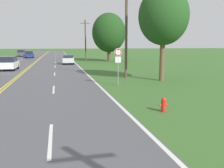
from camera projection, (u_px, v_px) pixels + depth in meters
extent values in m
cube|color=silver|center=(50.00, 139.00, 7.72)|extent=(0.12, 3.00, 0.00)
cube|color=silver|center=(54.00, 89.00, 16.38)|extent=(0.12, 3.00, 0.00)
cube|color=silver|center=(55.00, 74.00, 25.03)|extent=(0.12, 3.00, 0.00)
cube|color=silver|center=(55.00, 67.00, 33.68)|extent=(0.12, 3.00, 0.00)
cube|color=silver|center=(55.00, 62.00, 42.33)|extent=(0.12, 3.00, 0.00)
cube|color=silver|center=(56.00, 59.00, 50.98)|extent=(0.12, 3.00, 0.00)
cube|color=silver|center=(56.00, 57.00, 59.63)|extent=(0.12, 3.00, 0.00)
cube|color=silver|center=(56.00, 56.00, 68.28)|extent=(0.12, 3.00, 0.00)
cube|color=silver|center=(56.00, 54.00, 76.93)|extent=(0.12, 3.00, 0.00)
cube|color=silver|center=(56.00, 53.00, 85.58)|extent=(0.12, 3.00, 0.00)
cube|color=silver|center=(56.00, 53.00, 94.23)|extent=(0.12, 3.00, 0.00)
cube|color=silver|center=(56.00, 52.00, 102.88)|extent=(0.12, 3.00, 0.00)
cube|color=silver|center=(3.00, 68.00, 32.13)|extent=(0.12, 3.00, 0.00)
cube|color=silver|center=(14.00, 63.00, 40.78)|extent=(0.12, 3.00, 0.00)
cube|color=silver|center=(21.00, 60.00, 49.43)|extent=(0.12, 3.00, 0.00)
cube|color=silver|center=(27.00, 57.00, 58.08)|extent=(0.12, 3.00, 0.00)
cube|color=silver|center=(31.00, 56.00, 66.73)|extent=(0.12, 3.00, 0.00)
cube|color=silver|center=(34.00, 55.00, 75.38)|extent=(0.12, 3.00, 0.00)
cube|color=silver|center=(36.00, 54.00, 84.03)|extent=(0.12, 3.00, 0.00)
cube|color=silver|center=(38.00, 53.00, 92.68)|extent=(0.12, 3.00, 0.00)
cube|color=silver|center=(39.00, 52.00, 101.33)|extent=(0.12, 3.00, 0.00)
cylinder|color=red|center=(164.00, 106.00, 10.91)|extent=(0.25, 0.25, 0.51)
sphere|color=red|center=(164.00, 100.00, 10.86)|extent=(0.23, 0.23, 0.23)
cylinder|color=red|center=(167.00, 105.00, 10.94)|extent=(0.08, 0.09, 0.09)
cylinder|color=red|center=(160.00, 105.00, 10.87)|extent=(0.08, 0.09, 0.09)
cylinder|color=gray|center=(118.00, 67.00, 17.71)|extent=(0.07, 0.07, 2.77)
cylinder|color=white|center=(118.00, 52.00, 17.51)|extent=(0.60, 0.02, 0.60)
torus|color=red|center=(118.00, 52.00, 17.50)|extent=(0.55, 0.07, 0.55)
cube|color=white|center=(118.00, 60.00, 17.60)|extent=(0.44, 0.02, 0.44)
cylinder|color=brown|center=(126.00, 32.00, 21.56)|extent=(0.24, 0.24, 8.44)
cylinder|color=brown|center=(85.00, 41.00, 44.55)|extent=(0.24, 0.24, 7.61)
cube|color=brown|center=(85.00, 23.00, 44.02)|extent=(1.80, 0.12, 0.10)
cylinder|color=brown|center=(162.00, 60.00, 20.20)|extent=(0.42, 0.42, 3.64)
ellipsoid|color=#234C1E|center=(164.00, 16.00, 19.62)|extent=(4.17, 4.17, 4.80)
cylinder|color=brown|center=(109.00, 54.00, 44.46)|extent=(0.62, 0.62, 2.64)
ellipsoid|color=#1E4219|center=(109.00, 33.00, 43.81)|extent=(6.22, 6.22, 7.16)
cylinder|color=black|center=(4.00, 67.00, 30.03)|extent=(0.21, 0.64, 0.64)
cylinder|color=black|center=(18.00, 66.00, 30.37)|extent=(0.21, 0.64, 0.64)
cylinder|color=black|center=(14.00, 68.00, 28.00)|extent=(0.21, 0.64, 0.64)
cube|color=white|center=(9.00, 65.00, 28.96)|extent=(1.92, 4.00, 0.74)
cube|color=#1E232D|center=(8.00, 59.00, 28.85)|extent=(1.68, 2.80, 0.64)
cylinder|color=black|center=(73.00, 62.00, 37.04)|extent=(0.23, 0.73, 0.72)
cylinder|color=black|center=(63.00, 62.00, 36.77)|extent=(0.23, 0.73, 0.72)
cylinder|color=black|center=(73.00, 61.00, 39.41)|extent=(0.23, 0.73, 0.72)
cylinder|color=black|center=(64.00, 61.00, 39.14)|extent=(0.23, 0.73, 0.72)
cube|color=silver|center=(68.00, 60.00, 38.04)|extent=(1.91, 4.01, 0.71)
cube|color=#1E232D|center=(68.00, 56.00, 37.95)|extent=(1.65, 2.82, 0.42)
cylinder|color=black|center=(26.00, 56.00, 57.65)|extent=(0.23, 0.71, 0.71)
cylinder|color=black|center=(34.00, 56.00, 58.10)|extent=(0.23, 0.71, 0.71)
cylinder|color=black|center=(25.00, 57.00, 55.02)|extent=(0.23, 0.71, 0.71)
cylinder|color=black|center=(33.00, 57.00, 55.47)|extent=(0.23, 0.71, 0.71)
cube|color=navy|center=(29.00, 55.00, 56.51)|extent=(2.11, 4.54, 0.65)
cube|color=#1E232D|center=(29.00, 52.00, 56.24)|extent=(1.80, 2.52, 0.66)
cylinder|color=black|center=(19.00, 55.00, 64.91)|extent=(0.21, 0.70, 0.70)
cylinder|color=black|center=(25.00, 55.00, 65.23)|extent=(0.21, 0.70, 0.70)
cylinder|color=black|center=(18.00, 55.00, 62.31)|extent=(0.21, 0.70, 0.70)
cylinder|color=black|center=(24.00, 55.00, 62.63)|extent=(0.21, 0.70, 0.70)
cube|color=#47474C|center=(21.00, 54.00, 63.72)|extent=(1.79, 4.38, 0.76)
cube|color=#1E232D|center=(21.00, 51.00, 63.60)|extent=(1.56, 3.07, 0.68)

